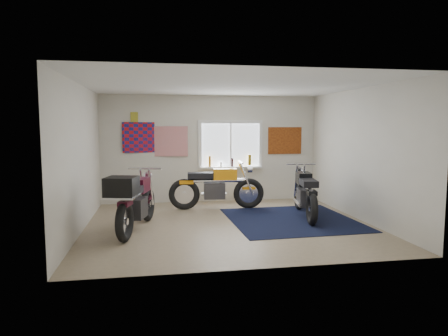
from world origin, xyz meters
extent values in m
plane|color=#9E896B|center=(0.00, 0.00, 0.00)|extent=(5.50, 5.50, 0.00)
plane|color=white|center=(0.00, 0.00, 2.70)|extent=(5.50, 5.50, 0.00)
plane|color=silver|center=(0.00, 2.50, 1.35)|extent=(5.50, 0.00, 5.50)
plane|color=silver|center=(0.00, -2.50, 1.35)|extent=(5.50, 0.00, 5.50)
plane|color=silver|center=(-2.75, 0.00, 1.35)|extent=(0.00, 5.00, 5.00)
plane|color=silver|center=(2.75, 0.00, 1.35)|extent=(0.00, 5.00, 5.00)
cube|color=black|center=(1.35, 0.15, 0.01)|extent=(2.59, 2.68, 0.01)
cube|color=white|center=(0.50, 2.48, 1.45)|extent=(1.50, 0.02, 1.10)
cube|color=white|center=(0.50, 2.47, 2.04)|extent=(1.66, 0.06, 0.08)
cube|color=white|center=(0.50, 2.47, 0.86)|extent=(1.66, 0.06, 0.08)
cube|color=white|center=(-0.29, 2.47, 1.45)|extent=(0.08, 0.06, 1.10)
cube|color=white|center=(1.29, 2.47, 1.45)|extent=(0.08, 0.06, 1.10)
cube|color=white|center=(0.50, 2.47, 1.45)|extent=(0.04, 0.06, 1.10)
cube|color=white|center=(0.50, 2.41, 0.88)|extent=(1.60, 0.16, 0.04)
cylinder|color=#925D15|center=(-0.05, 2.40, 1.04)|extent=(0.07, 0.07, 0.28)
cylinder|color=white|center=(0.24, 2.40, 0.96)|extent=(0.06, 0.06, 0.12)
cylinder|color=black|center=(0.53, 2.40, 1.01)|extent=(0.06, 0.06, 0.22)
cylinder|color=orange|center=(0.72, 2.40, 0.97)|extent=(0.05, 0.05, 0.14)
cylinder|color=brown|center=(0.99, 2.40, 1.05)|extent=(0.09, 0.09, 0.30)
plane|color=red|center=(-1.70, 2.48, 1.65)|extent=(1.00, 0.07, 1.00)
plane|color=red|center=(-1.05, 2.46, 1.55)|extent=(0.90, 0.09, 0.90)
cube|color=#A69E2F|center=(-1.90, 2.48, 2.15)|extent=(0.18, 0.02, 0.24)
cube|color=#A54C14|center=(1.95, 2.48, 1.55)|extent=(0.90, 0.03, 0.70)
torus|color=black|center=(0.74, 1.44, 0.36)|extent=(0.73, 0.19, 0.72)
torus|color=black|center=(-0.76, 1.56, 0.36)|extent=(0.73, 0.19, 0.72)
cylinder|color=white|center=(0.74, 1.44, 0.36)|extent=(0.13, 0.12, 0.12)
cylinder|color=white|center=(-0.76, 1.56, 0.36)|extent=(0.13, 0.12, 0.12)
cylinder|color=white|center=(-0.01, 1.50, 0.67)|extent=(1.36, 0.20, 0.10)
cube|color=#303033|center=(-0.06, 1.50, 0.43)|extent=(0.51, 0.34, 0.37)
cylinder|color=white|center=(-0.05, 1.68, 0.32)|extent=(0.60, 0.12, 0.08)
cube|color=orange|center=(0.18, 1.49, 0.82)|extent=(0.56, 0.32, 0.26)
cube|color=black|center=(-0.39, 1.53, 0.80)|extent=(0.61, 0.34, 0.13)
cube|color=orange|center=(-0.71, 1.55, 0.65)|extent=(0.33, 0.20, 0.09)
cube|color=orange|center=(0.74, 1.44, 0.48)|extent=(0.31, 0.17, 0.05)
cylinder|color=white|center=(0.55, 1.46, 1.10)|extent=(0.09, 0.67, 0.04)
cylinder|color=white|center=(0.76, 1.44, 0.93)|extent=(0.12, 0.18, 0.17)
torus|color=black|center=(1.86, 1.12, 0.33)|extent=(0.26, 0.68, 0.67)
torus|color=black|center=(1.59, -0.34, 0.33)|extent=(0.26, 0.68, 0.67)
cylinder|color=white|center=(1.86, 1.12, 0.33)|extent=(0.13, 0.13, 0.12)
cylinder|color=white|center=(1.59, -0.34, 0.33)|extent=(0.13, 0.13, 0.12)
cylinder|color=white|center=(1.72, 0.39, 0.66)|extent=(0.34, 1.33, 0.10)
cube|color=#303033|center=(1.71, 0.34, 0.42)|extent=(0.38, 0.52, 0.36)
cylinder|color=white|center=(1.55, 0.37, 0.32)|extent=(0.18, 0.59, 0.07)
cube|color=black|center=(1.76, 0.58, 0.80)|extent=(0.37, 0.57, 0.25)
cube|color=black|center=(1.65, 0.03, 0.78)|extent=(0.40, 0.63, 0.13)
cube|color=black|center=(1.60, -0.29, 0.63)|extent=(0.22, 0.34, 0.08)
cube|color=black|center=(1.86, 1.12, 0.45)|extent=(0.20, 0.32, 0.05)
cylinder|color=white|center=(1.82, 0.93, 1.08)|extent=(0.65, 0.16, 0.04)
cylinder|color=white|center=(1.86, 1.14, 0.91)|extent=(0.19, 0.14, 0.17)
torus|color=black|center=(-1.57, 0.58, 0.34)|extent=(0.30, 0.71, 0.70)
torus|color=black|center=(-1.93, -0.88, 0.34)|extent=(0.30, 0.71, 0.70)
cylinder|color=white|center=(-1.57, 0.58, 0.34)|extent=(0.13, 0.14, 0.12)
cylinder|color=white|center=(-1.93, -0.88, 0.34)|extent=(0.13, 0.14, 0.12)
cylinder|color=white|center=(-1.75, -0.15, 0.67)|extent=(0.41, 1.34, 0.10)
cube|color=#303033|center=(-1.76, -0.20, 0.43)|extent=(0.41, 0.54, 0.37)
cylinder|color=white|center=(-1.93, -0.16, 0.32)|extent=(0.21, 0.59, 0.08)
cube|color=#3C0918|center=(-1.70, 0.04, 0.82)|extent=(0.40, 0.59, 0.26)
cube|color=black|center=(-1.84, -0.51, 0.80)|extent=(0.43, 0.65, 0.13)
cube|color=#3C0918|center=(-1.91, -0.83, 0.65)|extent=(0.24, 0.35, 0.09)
cube|color=#3C0918|center=(-1.57, 0.58, 0.47)|extent=(0.22, 0.33, 0.05)
cylinder|color=white|center=(-1.62, 0.40, 1.10)|extent=(0.66, 0.19, 0.04)
cylinder|color=white|center=(-1.57, 0.61, 0.93)|extent=(0.19, 0.14, 0.17)
cube|color=black|center=(-1.95, -0.99, 0.95)|extent=(0.58, 0.55, 0.32)
camera|label=1|loc=(-1.39, -7.58, 1.93)|focal=32.00mm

